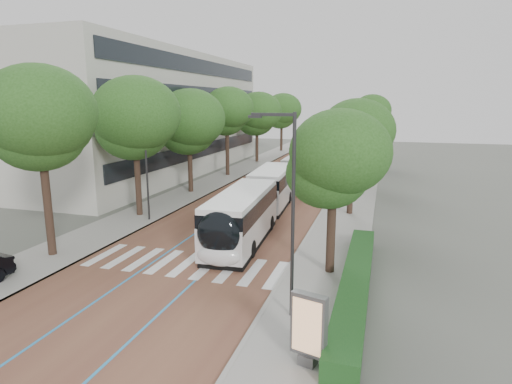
# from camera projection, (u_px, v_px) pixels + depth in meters

# --- Properties ---
(ground) EXTENTS (160.00, 160.00, 0.00)m
(ground) POSITION_uv_depth(u_px,v_px,m) (173.00, 271.00, 21.87)
(ground) COLOR #51544C
(ground) RESTS_ON ground
(road) EXTENTS (11.00, 140.00, 0.02)m
(road) POSITION_uv_depth(u_px,v_px,m) (309.00, 164.00, 59.35)
(road) COLOR brown
(road) RESTS_ON ground
(sidewalk_left) EXTENTS (4.00, 140.00, 0.12)m
(sidewalk_left) POSITION_uv_depth(u_px,v_px,m) (257.00, 162.00, 61.45)
(sidewalk_left) COLOR gray
(sidewalk_left) RESTS_ON ground
(sidewalk_right) EXTENTS (4.00, 140.00, 0.12)m
(sidewalk_right) POSITION_uv_depth(u_px,v_px,m) (364.00, 166.00, 57.22)
(sidewalk_right) COLOR gray
(sidewalk_right) RESTS_ON ground
(kerb_left) EXTENTS (0.20, 140.00, 0.14)m
(kerb_left) POSITION_uv_depth(u_px,v_px,m) (270.00, 162.00, 60.92)
(kerb_left) COLOR gray
(kerb_left) RESTS_ON ground
(kerb_right) EXTENTS (0.20, 140.00, 0.14)m
(kerb_right) POSITION_uv_depth(u_px,v_px,m) (350.00, 166.00, 57.75)
(kerb_right) COLOR gray
(kerb_right) RESTS_ON ground
(zebra_crossing) EXTENTS (10.55, 3.60, 0.01)m
(zebra_crossing) POSITION_uv_depth(u_px,v_px,m) (186.00, 264.00, 22.75)
(zebra_crossing) COLOR silver
(zebra_crossing) RESTS_ON ground
(lane_line_left) EXTENTS (0.12, 126.00, 0.01)m
(lane_line_left) POSITION_uv_depth(u_px,v_px,m) (297.00, 164.00, 59.80)
(lane_line_left) COLOR #267FBE
(lane_line_left) RESTS_ON road
(lane_line_right) EXTENTS (0.12, 126.00, 0.01)m
(lane_line_right) POSITION_uv_depth(u_px,v_px,m) (320.00, 165.00, 58.89)
(lane_line_right) COLOR #267FBE
(lane_line_right) RESTS_ON road
(office_building) EXTENTS (18.11, 40.00, 14.00)m
(office_building) POSITION_uv_depth(u_px,v_px,m) (135.00, 114.00, 52.16)
(office_building) COLOR #A29F96
(office_building) RESTS_ON ground
(hedge) EXTENTS (1.20, 14.00, 0.80)m
(hedge) POSITION_uv_depth(u_px,v_px,m) (356.00, 283.00, 19.19)
(hedge) COLOR #18461A
(hedge) RESTS_ON sidewalk_right
(streetlight_near) EXTENTS (1.82, 0.20, 8.00)m
(streetlight_near) POSITION_uv_depth(u_px,v_px,m) (289.00, 200.00, 16.20)
(streetlight_near) COLOR #2C2C2E
(streetlight_near) RESTS_ON sidewalk_right
(streetlight_far) EXTENTS (1.82, 0.20, 8.00)m
(streetlight_far) POSITION_uv_depth(u_px,v_px,m) (347.00, 142.00, 39.62)
(streetlight_far) COLOR #2C2C2E
(streetlight_far) RESTS_ON sidewalk_right
(lamp_post_left) EXTENTS (0.14, 0.14, 8.00)m
(lamp_post_left) POSITION_uv_depth(u_px,v_px,m) (146.00, 165.00, 30.24)
(lamp_post_left) COLOR #2C2C2E
(lamp_post_left) RESTS_ON sidewalk_left
(trees_left) EXTENTS (6.44, 61.08, 9.83)m
(trees_left) POSITION_uv_depth(u_px,v_px,m) (221.00, 117.00, 47.04)
(trees_left) COLOR black
(trees_left) RESTS_ON ground
(trees_right) EXTENTS (5.62, 47.02, 8.96)m
(trees_right) POSITION_uv_depth(u_px,v_px,m) (360.00, 130.00, 40.21)
(trees_right) COLOR black
(trees_right) RESTS_ON ground
(lead_bus) EXTENTS (3.67, 18.52, 3.20)m
(lead_bus) POSITION_uv_depth(u_px,v_px,m) (256.00, 203.00, 29.51)
(lead_bus) COLOR black
(lead_bus) RESTS_ON ground
(bus_queued_0) EXTENTS (2.75, 12.44, 3.20)m
(bus_queued_0) POSITION_uv_depth(u_px,v_px,m) (303.00, 169.00, 44.59)
(bus_queued_0) COLOR silver
(bus_queued_0) RESTS_ON ground
(bus_queued_1) EXTENTS (2.82, 12.45, 3.20)m
(bus_queued_1) POSITION_uv_depth(u_px,v_px,m) (324.00, 155.00, 56.09)
(bus_queued_1) COLOR silver
(bus_queued_1) RESTS_ON ground
(bus_queued_2) EXTENTS (2.87, 12.46, 3.20)m
(bus_queued_2) POSITION_uv_depth(u_px,v_px,m) (336.00, 145.00, 68.92)
(bus_queued_2) COLOR silver
(bus_queued_2) RESTS_ON ground
(bus_queued_3) EXTENTS (2.59, 12.41, 3.20)m
(bus_queued_3) POSITION_uv_depth(u_px,v_px,m) (343.00, 139.00, 80.94)
(bus_queued_3) COLOR silver
(bus_queued_3) RESTS_ON ground
(ad_panel) EXTENTS (1.22, 0.62, 2.45)m
(ad_panel) POSITION_uv_depth(u_px,v_px,m) (309.00, 328.00, 13.62)
(ad_panel) COLOR #59595B
(ad_panel) RESTS_ON sidewalk_right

